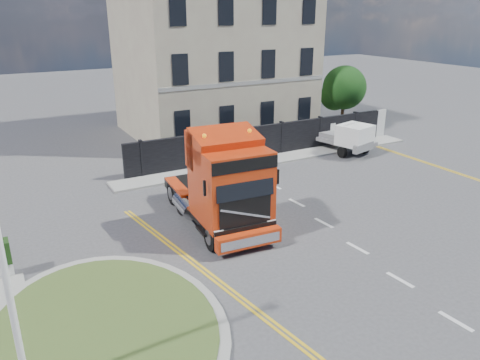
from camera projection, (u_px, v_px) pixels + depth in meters
ground at (260, 234)px, 18.99m from camera, size 120.00×120.00×0.00m
traffic_island at (105, 327)px, 13.31m from camera, size 6.80×6.80×0.17m
hoarding_fence at (275, 140)px, 29.03m from camera, size 18.80×0.25×2.00m
georgian_building at (213, 52)px, 33.30m from camera, size 12.30×10.30×12.80m
tree at (342, 90)px, 34.43m from camera, size 3.20×3.20×4.80m
pavement_far at (275, 159)px, 28.36m from camera, size 20.00×1.60×0.12m
truck at (224, 187)px, 18.88m from camera, size 3.09×7.12×4.16m
flatbed_pickup at (348, 137)px, 29.40m from camera, size 2.92×5.00×1.94m
lamppost_island at (2, 258)px, 9.72m from camera, size 0.22×0.44×7.18m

